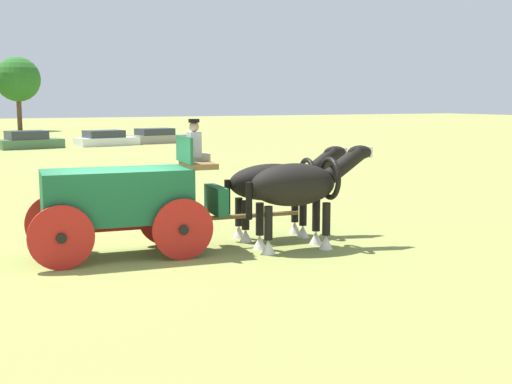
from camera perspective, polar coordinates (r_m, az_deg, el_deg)
name	(u,v)px	position (r m, az deg, el deg)	size (l,w,h in m)	color
ground_plane	(119,256)	(14.28, -11.69, -5.41)	(220.00, 220.00, 0.00)	olive
show_wagon	(124,198)	(14.07, -11.27, -0.50)	(5.98, 2.02, 2.84)	#195B38
draft_horse_near	(277,184)	(15.69, 1.82, 0.70)	(3.12, 1.10, 2.14)	black
draft_horse_off	(299,187)	(14.49, 3.73, 0.43)	(3.00, 1.14, 2.24)	black
parked_vehicle_d	(29,141)	(47.37, -18.90, 4.17)	(4.42, 2.62, 1.19)	#477047
parked_vehicle_e	(106,139)	(48.95, -12.75, 4.46)	(4.61, 2.61, 1.09)	white
parked_vehicle_f	(157,137)	(51.02, -8.52, 4.72)	(4.60, 2.55, 1.11)	gray
tree_e	(18,79)	(74.68, -19.75, 9.07)	(4.66, 4.66, 7.71)	brown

